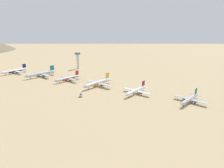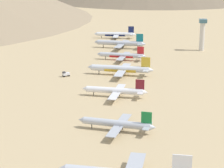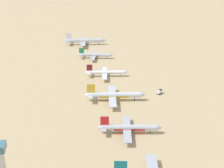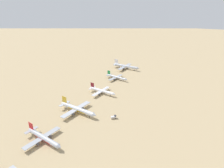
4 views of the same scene
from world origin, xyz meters
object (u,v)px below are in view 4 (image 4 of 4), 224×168
Objects in this scene: parked_jet_5 at (116,77)px; parked_jet_6 at (125,66)px; parked_jet_3 at (77,109)px; parked_jet_2 at (43,138)px; parked_jet_4 at (102,91)px; service_truck at (114,117)px.

parked_jet_6 is (-8.56, 56.46, 1.27)m from parked_jet_5.
parked_jet_5 is (-7.25, 110.79, -0.95)m from parked_jet_3.
parked_jet_3 is 167.99m from parked_jet_6.
parked_jet_2 is 1.10× the size of parked_jet_5.
parked_jet_4 is (-4.20, 105.83, -0.12)m from parked_jet_2.
parked_jet_6 reaches higher than parked_jet_4.
parked_jet_5 is at bearing 93.67° from parked_jet_2.
parked_jet_3 is 111.03m from parked_jet_5.
parked_jet_2 reaches higher than parked_jet_5.
parked_jet_2 is 162.61m from parked_jet_5.
service_truck is (56.28, -159.27, -3.12)m from parked_jet_6.
parked_jet_5 is at bearing 96.28° from parked_jet_4.
service_truck is at bearing -65.10° from parked_jet_5.
parked_jet_6 is at bearing 97.45° from parked_jet_4.
parked_jet_3 is at bearing -168.85° from service_truck.
parked_jet_6 is at bearing 109.46° from service_truck.
parked_jet_6 is at bearing 98.62° from parked_jet_5.
parked_jet_2 is 70.24m from service_truck.
parked_jet_3 is at bearing -88.91° from parked_jet_4.
parked_jet_4 is at bearing 91.09° from parked_jet_3.
parked_jet_3 is at bearing -84.60° from parked_jet_6.
parked_jet_4 is 0.78× the size of parked_jet_6.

